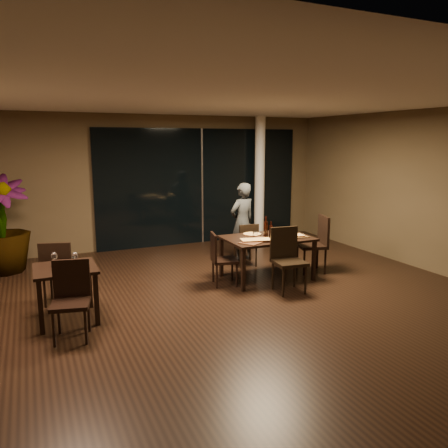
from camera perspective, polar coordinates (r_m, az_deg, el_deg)
ground at (r=6.78m, az=1.53°, el=-10.03°), size 8.00×8.00×0.00m
wall_back at (r=10.18m, az=-8.42°, el=5.54°), size 8.00×0.10×3.00m
wall_right at (r=8.94m, az=25.74°, el=3.87°), size 0.10×8.00×3.00m
ceiling at (r=6.37m, az=1.67°, el=16.27°), size 8.00×8.00×0.04m
window_panel at (r=10.43m, az=-2.95°, el=4.93°), size 5.00×0.06×2.70m
column at (r=10.73m, az=4.67°, el=5.88°), size 0.24×0.24×3.00m
main_table at (r=7.72m, az=5.67°, el=-2.26°), size 1.50×1.00×0.75m
side_table at (r=6.28m, az=-20.00°, el=-6.42°), size 0.80×0.80×0.75m
chair_main_far at (r=8.47m, az=3.01°, el=-2.44°), size 0.43×0.43×0.85m
chair_main_near at (r=7.17m, az=8.21°, el=-4.14°), size 0.53×0.53×1.04m
chair_main_left at (r=7.36m, az=-0.52°, el=-4.24°), size 0.49×0.49×0.90m
chair_main_right at (r=8.28m, az=11.99°, el=-2.15°), size 0.60×0.60×1.06m
chair_side_far at (r=6.92m, az=-20.86°, el=-5.58°), size 0.56×0.56×0.98m
chair_side_near at (r=5.77m, az=-19.33°, el=-8.77°), size 0.53×0.53×0.96m
diner at (r=8.82m, az=2.41°, el=0.23°), size 0.61×0.48×1.59m
potted_plant at (r=9.00m, az=-27.20°, el=-0.04°), size 1.20×1.20×1.81m
pizza_board_left at (r=7.36m, az=4.19°, el=-2.22°), size 0.69×0.57×0.01m
pizza_board_right at (r=7.74m, az=8.71°, el=-1.67°), size 0.61×0.34×0.01m
oblong_pizza_left at (r=7.36m, az=4.19°, el=-2.10°), size 0.52×0.33×0.02m
oblong_pizza_right at (r=7.74m, az=8.71°, el=-1.55°), size 0.45×0.24×0.02m
round_pizza at (r=7.88m, az=3.69°, el=-1.34°), size 0.31×0.31×0.01m
bottle_a at (r=7.69m, az=5.55°, el=-0.69°), size 0.06×0.06×0.28m
bottle_b at (r=7.71m, az=6.14°, el=-0.68°), size 0.06×0.06×0.27m
bottle_c at (r=7.76m, az=5.48°, el=-0.30°), size 0.08×0.08×0.35m
tumbler_left at (r=7.64m, az=4.09°, el=-1.41°), size 0.08×0.08×0.10m
tumbler_right at (r=7.89m, az=6.47°, el=-1.12°), size 0.07×0.07×0.08m
napkin_near at (r=7.91m, az=9.74°, el=-1.44°), size 0.20×0.15×0.01m
napkin_far at (r=8.12m, az=8.46°, el=-1.08°), size 0.18×0.10×0.01m
wine_glass_a at (r=6.28m, az=-21.26°, el=-4.40°), size 0.08×0.08×0.19m
wine_glass_b at (r=6.20m, az=-18.88°, el=-4.45°), size 0.08×0.08×0.19m
side_napkin at (r=6.10m, az=-19.30°, el=-5.56°), size 0.19×0.13×0.01m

